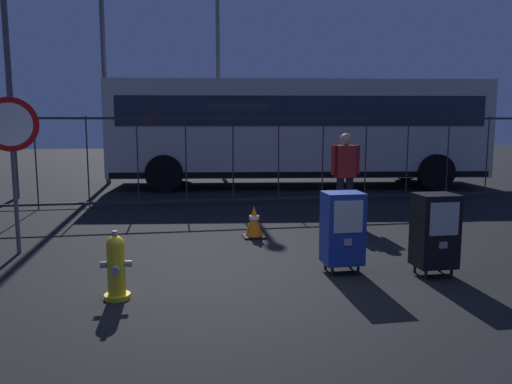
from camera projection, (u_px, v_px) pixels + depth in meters
name	position (u px, v px, depth m)	size (l,w,h in m)	color
ground_plane	(248.00, 281.00, 6.07)	(60.00, 60.00, 0.00)	black
fire_hydrant	(116.00, 267.00, 5.42)	(0.33, 0.32, 0.75)	yellow
newspaper_box_primary	(342.00, 228.00, 6.35)	(0.48, 0.42, 1.02)	black
newspaper_box_secondary	(435.00, 230.00, 6.21)	(0.48, 0.42, 1.02)	black
stop_sign	(12.00, 142.00, 7.09)	(0.71, 0.31, 2.23)	#4C4F54
pedestrian	(345.00, 172.00, 9.40)	(0.55, 0.22, 1.67)	black
traffic_cone	(254.00, 222.00, 8.30)	(0.36, 0.36, 0.53)	black
fence_barrier	(210.00, 160.00, 11.42)	(18.03, 0.04, 2.00)	#2D2D33
bus_near	(296.00, 127.00, 14.71)	(10.73, 3.83, 3.00)	beige
street_light_near_left	(103.00, 35.00, 14.75)	(0.32, 0.32, 7.61)	#4C4F54
street_light_near_right	(218.00, 46.00, 17.81)	(0.32, 0.32, 7.87)	#4C4F54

